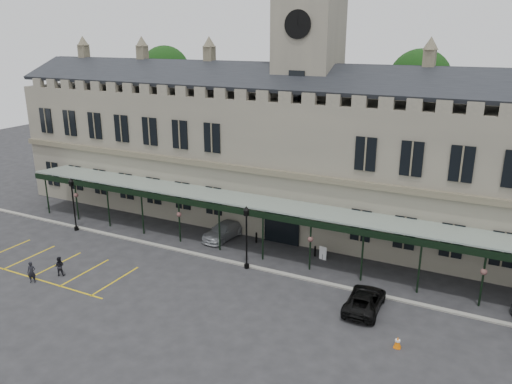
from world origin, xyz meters
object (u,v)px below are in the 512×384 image
at_px(clock_tower, 308,84).
at_px(lamp_post_left, 73,200).
at_px(sign_board, 323,253).
at_px(person_a, 32,272).
at_px(station_building, 305,158).
at_px(car_van, 365,300).
at_px(lamp_post_mid, 246,232).
at_px(person_b, 59,266).
at_px(car_taxi, 224,231).
at_px(traffic_cone, 398,342).

xyz_separation_m(clock_tower, lamp_post_left, (-18.08, -10.94, -10.15)).
xyz_separation_m(sign_board, person_a, (-17.51, -13.20, 0.27)).
height_order(station_building, car_van, station_building).
height_order(lamp_post_mid, person_b, lamp_post_mid).
bearing_deg(lamp_post_left, person_a, -61.36).
relative_size(lamp_post_mid, car_taxi, 1.07).
relative_size(lamp_post_left, lamp_post_mid, 0.99).
distance_m(station_building, lamp_post_left, 21.38).
bearing_deg(sign_board, lamp_post_left, -158.24).
bearing_deg(sign_board, station_building, 134.18).
relative_size(clock_tower, person_a, 15.28).
height_order(sign_board, car_taxi, car_taxi).
distance_m(sign_board, person_a, 21.93).
relative_size(car_taxi, car_van, 1.02).
bearing_deg(person_a, station_building, 25.20).
bearing_deg(person_a, lamp_post_mid, 4.36).
xyz_separation_m(clock_tower, traffic_cone, (12.12, -15.94, -12.77)).
xyz_separation_m(clock_tower, person_b, (-12.30, -18.16, -12.35)).
relative_size(traffic_cone, sign_board, 0.64).
bearing_deg(person_a, sign_board, 5.92).
bearing_deg(car_van, clock_tower, -55.39).
bearing_deg(person_a, lamp_post_left, 87.55).
bearing_deg(lamp_post_mid, person_a, -144.55).
bearing_deg(traffic_cone, lamp_post_mid, 157.60).
xyz_separation_m(car_van, person_a, (-22.49, -7.26, 0.17)).
xyz_separation_m(traffic_cone, car_taxi, (-17.12, 9.54, 0.34)).
height_order(clock_tower, lamp_post_left, clock_tower).
height_order(station_building, person_a, station_building).
bearing_deg(sign_board, lamp_post_mid, -128.10).
distance_m(station_building, traffic_cone, 20.87).
bearing_deg(traffic_cone, person_b, -174.81).
distance_m(clock_tower, car_taxi, 14.85).
height_order(lamp_post_left, car_van, lamp_post_left).
distance_m(station_building, clock_tower, 6.64).
height_order(clock_tower, person_b, clock_tower).
height_order(lamp_post_left, car_taxi, lamp_post_left).
distance_m(clock_tower, sign_board, 14.87).
distance_m(clock_tower, person_b, 25.17).
bearing_deg(traffic_cone, sign_board, 130.13).
bearing_deg(sign_board, car_taxi, -170.70).
distance_m(lamp_post_left, lamp_post_mid, 17.67).
distance_m(lamp_post_mid, person_a, 15.85).
bearing_deg(traffic_cone, lamp_post_left, 170.61).
height_order(clock_tower, traffic_cone, clock_tower).
relative_size(clock_tower, person_b, 16.39).
relative_size(station_building, car_van, 12.92).
bearing_deg(clock_tower, car_van, -53.62).
relative_size(clock_tower, sign_board, 22.48).
bearing_deg(person_b, traffic_cone, 157.09).
distance_m(sign_board, car_taxi, 9.32).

